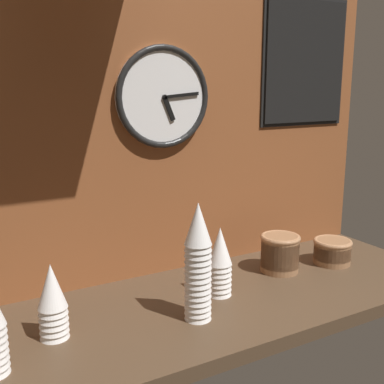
{
  "coord_description": "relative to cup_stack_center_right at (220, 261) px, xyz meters",
  "views": [
    {
      "loc": [
        -0.69,
        -1.11,
        0.62
      ],
      "look_at": [
        -0.03,
        0.04,
        0.32
      ],
      "focal_mm": 45.0,
      "sensor_mm": 36.0,
      "label": 1
    }
  ],
  "objects": [
    {
      "name": "cup_stack_center_right",
      "position": [
        0.0,
        0.0,
        0.0
      ],
      "size": [
        0.07,
        0.07,
        0.21
      ],
      "color": "white",
      "rests_on": "ground_plane"
    },
    {
      "name": "bowl_stack_far_right",
      "position": [
        0.48,
        0.02,
        -0.06
      ],
      "size": [
        0.13,
        0.13,
        0.09
      ],
      "color": "#996B47",
      "rests_on": "ground_plane"
    },
    {
      "name": "cup_stack_left",
      "position": [
        -0.49,
        -0.0,
        -0.01
      ],
      "size": [
        0.07,
        0.07,
        0.19
      ],
      "color": "white",
      "rests_on": "ground_plane"
    },
    {
      "name": "menu_board",
      "position": [
        0.51,
        0.24,
        0.58
      ],
      "size": [
        0.38,
        0.01,
        0.45
      ],
      "color": "black"
    },
    {
      "name": "wall_clock",
      "position": [
        -0.07,
        0.23,
        0.47
      ],
      "size": [
        0.31,
        0.03,
        0.31
      ],
      "color": "white"
    },
    {
      "name": "wall_tiled_back",
      "position": [
        -0.04,
        0.26,
        0.42
      ],
      "size": [
        1.6,
        0.03,
        1.05
      ],
      "color": "brown",
      "rests_on": "ground_plane"
    },
    {
      "name": "bowl_stack_right",
      "position": [
        0.28,
        0.06,
        -0.04
      ],
      "size": [
        0.13,
        0.13,
        0.13
      ],
      "color": "#996B47",
      "rests_on": "ground_plane"
    },
    {
      "name": "cup_stack_center",
      "position": [
        -0.13,
        -0.1,
        0.06
      ],
      "size": [
        0.07,
        0.07,
        0.32
      ],
      "color": "white",
      "rests_on": "ground_plane"
    },
    {
      "name": "ground_plane",
      "position": [
        -0.04,
        -0.01,
        -0.12
      ],
      "size": [
        1.6,
        0.56,
        0.04
      ],
      "primitive_type": "cube",
      "color": "#4C3826"
    }
  ]
}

